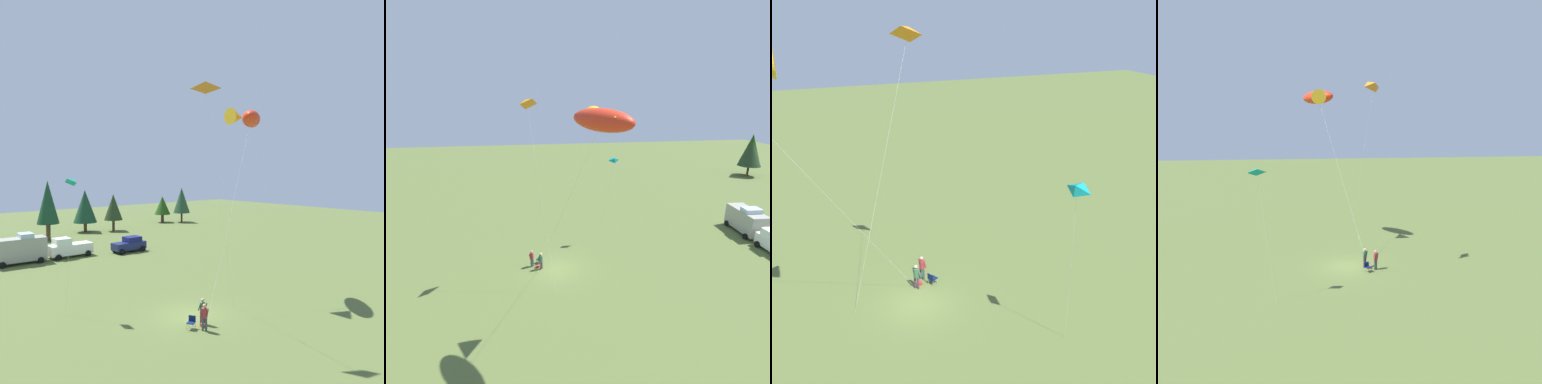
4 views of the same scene
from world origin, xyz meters
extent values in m
plane|color=#556532|center=(0.00, 0.00, 0.00)|extent=(160.00, 160.00, 0.00)
cylinder|color=#4E3148|center=(-0.27, -1.65, 0.42)|extent=(0.14, 0.14, 0.85)
cylinder|color=#4E3148|center=(-0.42, -1.49, 0.42)|extent=(0.14, 0.14, 0.85)
cylinder|color=#355C3F|center=(-0.35, -1.57, 1.16)|extent=(0.48, 0.48, 0.62)
sphere|color=tan|center=(-0.35, -1.57, 1.62)|extent=(0.24, 0.24, 0.24)
cylinder|color=#355C3F|center=(-0.24, -1.75, 1.19)|extent=(0.24, 0.24, 0.55)
cylinder|color=#355C3F|center=(-0.53, -1.47, 1.19)|extent=(0.24, 0.23, 0.55)
cube|color=#0B1B4B|center=(-1.47, -1.70, 0.42)|extent=(0.66, 0.66, 0.04)
cube|color=#0B1B4B|center=(-1.28, -1.59, 0.62)|extent=(0.28, 0.43, 0.40)
cylinder|color=#A5A8AD|center=(-1.54, -1.99, 0.21)|extent=(0.03, 0.03, 0.42)
cylinder|color=#A5A8AD|center=(-1.75, -1.63, 0.21)|extent=(0.03, 0.03, 0.42)
cylinder|color=#A5A8AD|center=(-1.18, -1.78, 0.21)|extent=(0.03, 0.03, 0.42)
cylinder|color=#A5A8AD|center=(-1.39, -1.41, 0.21)|extent=(0.03, 0.03, 0.42)
cylinder|color=#394C49|center=(-0.88, -2.51, 0.42)|extent=(0.14, 0.14, 0.85)
cylinder|color=#394C49|center=(-1.03, -2.35, 0.42)|extent=(0.14, 0.14, 0.85)
cylinder|color=#9A2F33|center=(-0.95, -2.43, 1.16)|extent=(0.48, 0.48, 0.62)
sphere|color=tan|center=(-0.95, -2.43, 1.62)|extent=(0.24, 0.24, 0.24)
cylinder|color=#9A2F33|center=(-0.86, -2.61, 1.19)|extent=(0.19, 0.19, 0.56)
cylinder|color=#9A2F33|center=(-1.14, -2.32, 1.19)|extent=(0.20, 0.21, 0.56)
cube|color=red|center=(-0.66, -1.93, 0.11)|extent=(0.22, 0.32, 0.22)
cube|color=#A09F91|center=(-4.94, 23.70, 1.59)|extent=(5.52, 2.51, 2.50)
cube|color=silver|center=(-4.29, 23.67, 3.09)|extent=(1.52, 2.10, 0.50)
cylinder|color=black|center=(-2.93, 24.78, 0.34)|extent=(0.69, 0.26, 0.68)
cylinder|color=black|center=(-3.07, 22.40, 0.34)|extent=(0.69, 0.26, 0.68)
cylinder|color=black|center=(-6.81, 25.00, 0.34)|extent=(0.69, 0.26, 0.68)
cylinder|color=black|center=(-6.95, 22.63, 0.34)|extent=(0.69, 0.26, 0.68)
cylinder|color=black|center=(-1.11, 22.39, 0.34)|extent=(0.68, 0.22, 0.68)
cylinder|color=#523A22|center=(-30.27, 43.33, 1.35)|extent=(0.37, 0.37, 2.70)
cone|color=#1D4012|center=(-30.27, 43.33, 5.66)|extent=(4.00, 4.00, 5.93)
cylinder|color=#503822|center=(-29.61, 42.84, 1.09)|extent=(0.40, 0.40, 2.18)
cone|color=#21361E|center=(-29.61, 42.84, 4.69)|extent=(4.47, 4.47, 5.02)
ellipsoid|color=red|center=(8.54, 2.07, 14.77)|extent=(4.31, 3.91, 1.52)
cone|color=yellow|center=(6.63, 2.07, 14.77)|extent=(1.48, 1.40, 1.40)
sphere|color=yellow|center=(9.70, 2.49, 14.92)|extent=(0.34, 0.34, 0.34)
cylinder|color=silver|center=(4.15, 0.11, 7.39)|extent=(8.79, 3.93, 14.77)
cylinder|color=#4C3823|center=(-0.24, -1.85, 0.00)|extent=(0.04, 0.04, 0.01)
pyramid|color=teal|center=(-5.60, 6.94, 9.46)|extent=(0.90, 1.12, 0.65)
cylinder|color=silver|center=(-6.25, 6.32, 4.67)|extent=(1.09, 1.18, 9.33)
cylinder|color=#4C3823|center=(-6.79, 5.74, 0.00)|extent=(0.04, 0.04, 0.01)
pyramid|color=orange|center=(-0.76, -2.27, 15.54)|extent=(1.69, 1.69, 0.96)
cylinder|color=silver|center=(1.55, -1.31, 7.69)|extent=(4.38, 1.68, 15.37)
cylinder|color=#4C3823|center=(3.73, -0.48, 0.00)|extent=(0.04, 0.04, 0.01)
camera|label=1|loc=(-16.61, -19.85, 10.16)|focal=35.00mm
camera|label=2|loc=(25.37, -1.98, 16.05)|focal=28.00mm
camera|label=3|loc=(5.24, 22.14, 16.97)|focal=42.00mm
camera|label=4|loc=(-37.43, 3.54, 14.08)|focal=42.00mm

